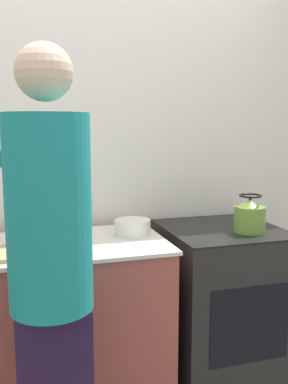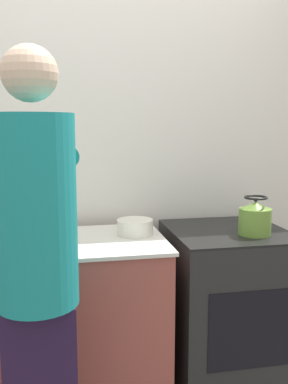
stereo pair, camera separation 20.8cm
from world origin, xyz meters
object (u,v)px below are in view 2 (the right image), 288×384
at_px(oven, 226,310).
at_px(bowl_prep, 135,227).
at_px(kettle, 255,218).
at_px(knife, 45,243).
at_px(person, 37,268).
at_px(cutting_board, 34,248).

bearing_deg(oven, bowl_prep, 176.94).
height_order(kettle, bowl_prep, kettle).
bearing_deg(kettle, bowl_prep, 166.50).
bearing_deg(bowl_prep, oven, -3.06).
bearing_deg(knife, oven, 24.19).
bearing_deg(person, knife, 88.30).
height_order(oven, knife, knife).
relative_size(person, cutting_board, 4.58).
bearing_deg(bowl_prep, kettle, -13.50).
bearing_deg(knife, kettle, 17.22).
height_order(person, bowl_prep, person).
bearing_deg(person, bowl_prep, 51.95).
distance_m(knife, kettle, 1.07).
xyz_separation_m(cutting_board, bowl_prep, (0.51, 0.18, 0.03)).
bearing_deg(kettle, cutting_board, -178.19).
xyz_separation_m(oven, person, (-0.98, -0.57, 0.51)).
relative_size(knife, kettle, 1.16).
bearing_deg(cutting_board, person, -85.14).
bearing_deg(bowl_prep, cutting_board, -160.33).
xyz_separation_m(kettle, bowl_prep, (-0.61, 0.15, -0.05)).
bearing_deg(bowl_prep, knife, -162.22).
height_order(person, cutting_board, person).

